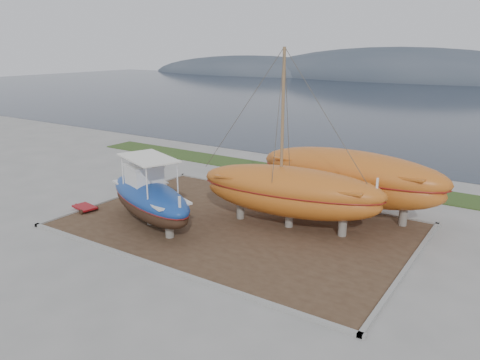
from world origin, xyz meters
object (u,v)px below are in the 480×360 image
Objects in this scene: blue_caique at (149,191)px; red_trailer at (85,209)px; orange_bare_hull at (349,183)px; white_dinghy at (149,185)px; orange_sailboat at (291,141)px.

red_trailer is at bearing -151.99° from blue_caique.
red_trailer is (-13.24, -8.12, -1.73)m from orange_bare_hull.
orange_bare_hull is 5.11× the size of red_trailer.
blue_caique is 5.21m from red_trailer.
red_trailer is (-1.00, -4.43, -0.53)m from white_dinghy.
orange_sailboat is at bearing 51.88° from blue_caique.
orange_bare_hull is (1.88, 3.70, -2.87)m from orange_sailboat.
blue_caique is 0.71× the size of orange_bare_hull.
blue_caique is at bearing -25.01° from white_dinghy.
white_dinghy is 0.37× the size of orange_bare_hull.
white_dinghy is 4.57m from red_trailer.
orange_bare_hull is at bearing 41.30° from red_trailer.
blue_caique reaches higher than red_trailer.
orange_bare_hull is at bearing 63.30° from blue_caique.
blue_caique is 3.61× the size of red_trailer.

